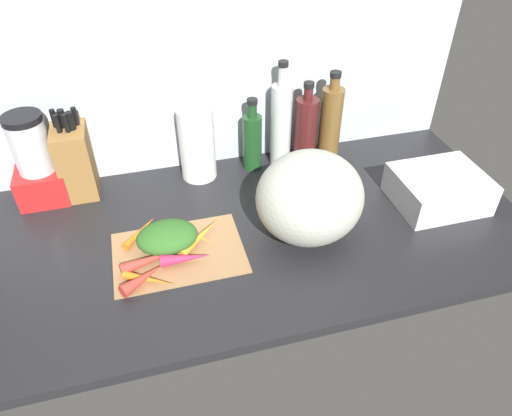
% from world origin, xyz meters
% --- Properties ---
extents(ground_plane, '(1.70, 0.80, 0.03)m').
position_xyz_m(ground_plane, '(0.00, 0.00, -0.01)').
color(ground_plane, black).
extents(wall_back, '(1.70, 0.03, 0.60)m').
position_xyz_m(wall_back, '(0.00, 0.39, 0.30)').
color(wall_back, '#ADB7C1').
rests_on(wall_back, ground_plane).
extents(cutting_board, '(0.35, 0.25, 0.01)m').
position_xyz_m(cutting_board, '(-0.18, -0.06, 0.00)').
color(cutting_board, '#997047').
rests_on(cutting_board, ground_plane).
extents(carrot_0, '(0.11, 0.12, 0.02)m').
position_xyz_m(carrot_0, '(-0.28, 0.03, 0.02)').
color(carrot_0, orange).
rests_on(carrot_0, cutting_board).
extents(carrot_1, '(0.13, 0.10, 0.03)m').
position_xyz_m(carrot_1, '(-0.28, -0.15, 0.03)').
color(carrot_1, red).
rests_on(carrot_1, cutting_board).
extents(carrot_2, '(0.13, 0.12, 0.02)m').
position_xyz_m(carrot_2, '(-0.14, -0.01, 0.02)').
color(carrot_2, orange).
rests_on(carrot_2, cutting_board).
extents(carrot_3, '(0.14, 0.14, 0.03)m').
position_xyz_m(carrot_3, '(-0.12, -0.03, 0.02)').
color(carrot_3, orange).
rests_on(carrot_3, cutting_board).
extents(carrot_4, '(0.13, 0.05, 0.03)m').
position_xyz_m(carrot_4, '(-0.17, -0.11, 0.03)').
color(carrot_4, '#B2264C').
rests_on(carrot_4, cutting_board).
extents(carrot_5, '(0.13, 0.09, 0.02)m').
position_xyz_m(carrot_5, '(-0.27, -0.16, 0.02)').
color(carrot_5, orange).
rests_on(carrot_5, cutting_board).
extents(carrot_6, '(0.17, 0.07, 0.03)m').
position_xyz_m(carrot_6, '(-0.25, -0.09, 0.02)').
color(carrot_6, red).
rests_on(carrot_6, cutting_board).
extents(carrot_greens_pile, '(0.17, 0.13, 0.07)m').
position_xyz_m(carrot_greens_pile, '(-0.20, -0.04, 0.04)').
color(carrot_greens_pile, '#2D6023').
rests_on(carrot_greens_pile, cutting_board).
extents(winter_squash, '(0.29, 0.27, 0.26)m').
position_xyz_m(winter_squash, '(0.18, -0.08, 0.13)').
color(winter_squash, '#B2B7A8').
rests_on(winter_squash, ground_plane).
extents(knife_block, '(0.10, 0.14, 0.28)m').
position_xyz_m(knife_block, '(-0.44, 0.31, 0.12)').
color(knife_block, olive).
rests_on(knife_block, ground_plane).
extents(blender_appliance, '(0.15, 0.15, 0.28)m').
position_xyz_m(blender_appliance, '(-0.54, 0.30, 0.12)').
color(blender_appliance, red).
rests_on(blender_appliance, ground_plane).
extents(paper_towel_roll, '(0.11, 0.11, 0.24)m').
position_xyz_m(paper_towel_roll, '(-0.06, 0.30, 0.12)').
color(paper_towel_roll, white).
rests_on(paper_towel_roll, ground_plane).
extents(bottle_0, '(0.06, 0.06, 0.25)m').
position_xyz_m(bottle_0, '(0.12, 0.30, 0.10)').
color(bottle_0, '#19421E').
rests_on(bottle_0, ground_plane).
extents(bottle_1, '(0.07, 0.07, 0.36)m').
position_xyz_m(bottle_1, '(0.22, 0.30, 0.15)').
color(bottle_1, silver).
rests_on(bottle_1, ground_plane).
extents(bottle_2, '(0.08, 0.08, 0.29)m').
position_xyz_m(bottle_2, '(0.30, 0.28, 0.12)').
color(bottle_2, '#471919').
rests_on(bottle_2, ground_plane).
extents(bottle_3, '(0.07, 0.07, 0.32)m').
position_xyz_m(bottle_3, '(0.38, 0.27, 0.14)').
color(bottle_3, brown).
rests_on(bottle_3, ground_plane).
extents(dish_rack, '(0.26, 0.22, 0.10)m').
position_xyz_m(dish_rack, '(0.62, -0.04, 0.05)').
color(dish_rack, silver).
rests_on(dish_rack, ground_plane).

